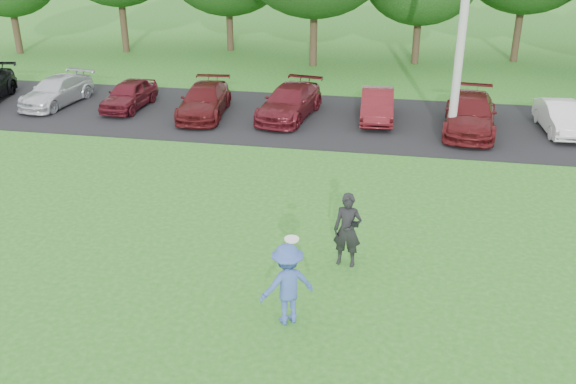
# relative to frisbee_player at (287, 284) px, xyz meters

# --- Properties ---
(ground) EXTENTS (100.00, 100.00, 0.00)m
(ground) POSITION_rel_frisbee_player_xyz_m (-0.57, -0.31, -0.84)
(ground) COLOR #24651D
(ground) RESTS_ON ground
(parking_lot) EXTENTS (32.00, 6.50, 0.03)m
(parking_lot) POSITION_rel_frisbee_player_xyz_m (-0.57, 12.69, -0.83)
(parking_lot) COLOR black
(parking_lot) RESTS_ON ground
(frisbee_player) EXTENTS (1.25, 1.10, 1.94)m
(frisbee_player) POSITION_rel_frisbee_player_xyz_m (0.00, 0.00, 0.00)
(frisbee_player) COLOR #3B55A8
(frisbee_player) RESTS_ON ground
(camera_bystander) EXTENTS (0.67, 0.48, 1.73)m
(camera_bystander) POSITION_rel_frisbee_player_xyz_m (0.92, 2.36, 0.02)
(camera_bystander) COLOR black
(camera_bystander) RESTS_ON ground
(parked_cars) EXTENTS (30.77, 4.84, 1.25)m
(parked_cars) POSITION_rel_frisbee_player_xyz_m (-1.20, 12.64, -0.22)
(parked_cars) COLOR black
(parked_cars) RESTS_ON parking_lot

